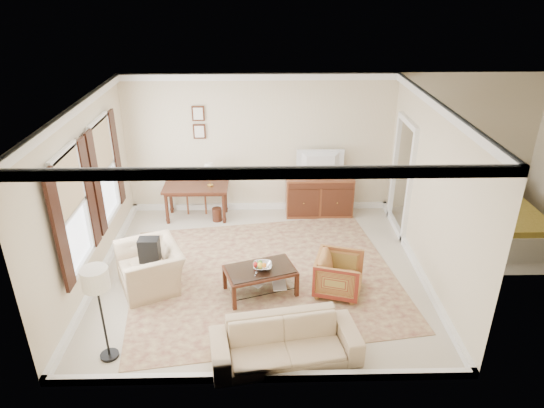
{
  "coord_description": "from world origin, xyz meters",
  "views": [
    {
      "loc": [
        0.03,
        -7.01,
        4.67
      ],
      "look_at": [
        0.2,
        0.3,
        1.15
      ],
      "focal_mm": 32.0,
      "sensor_mm": 36.0,
      "label": 1
    }
  ],
  "objects_px": {
    "sideboard": "(319,195)",
    "club_armchair": "(150,261)",
    "striped_armchair": "(339,273)",
    "sofa": "(285,336)",
    "coffee_table": "(260,274)",
    "tv": "(321,156)",
    "writing_desk": "(196,191)"
  },
  "relations": [
    {
      "from": "writing_desk",
      "to": "tv",
      "type": "bearing_deg",
      "value": 2.52
    },
    {
      "from": "sideboard",
      "to": "sofa",
      "type": "xyz_separation_m",
      "value": [
        -0.91,
        -4.28,
        -0.05
      ]
    },
    {
      "from": "striped_armchair",
      "to": "club_armchair",
      "type": "xyz_separation_m",
      "value": [
        -3.03,
        0.26,
        0.1
      ]
    },
    {
      "from": "sideboard",
      "to": "club_armchair",
      "type": "distance_m",
      "value": 3.96
    },
    {
      "from": "sideboard",
      "to": "sofa",
      "type": "height_order",
      "value": "sideboard"
    },
    {
      "from": "sideboard",
      "to": "coffee_table",
      "type": "bearing_deg",
      "value": -113.92
    },
    {
      "from": "coffee_table",
      "to": "club_armchair",
      "type": "relative_size",
      "value": 1.15
    },
    {
      "from": "sofa",
      "to": "coffee_table",
      "type": "bearing_deg",
      "value": 92.94
    },
    {
      "from": "striped_armchair",
      "to": "sofa",
      "type": "height_order",
      "value": "sofa"
    },
    {
      "from": "club_armchair",
      "to": "coffee_table",
      "type": "bearing_deg",
      "value": 57.62
    },
    {
      "from": "striped_armchair",
      "to": "sofa",
      "type": "distance_m",
      "value": 1.74
    },
    {
      "from": "coffee_table",
      "to": "sofa",
      "type": "bearing_deg",
      "value": -77.62
    },
    {
      "from": "sideboard",
      "to": "sofa",
      "type": "relative_size",
      "value": 0.71
    },
    {
      "from": "club_armchair",
      "to": "striped_armchair",
      "type": "bearing_deg",
      "value": 60.56
    },
    {
      "from": "coffee_table",
      "to": "club_armchair",
      "type": "height_order",
      "value": "club_armchair"
    },
    {
      "from": "club_armchair",
      "to": "sofa",
      "type": "relative_size",
      "value": 0.55
    },
    {
      "from": "sideboard",
      "to": "striped_armchair",
      "type": "xyz_separation_m",
      "value": [
        0.01,
        -2.81,
        -0.06
      ]
    },
    {
      "from": "tv",
      "to": "club_armchair",
      "type": "bearing_deg",
      "value": 40.02
    },
    {
      "from": "tv",
      "to": "sofa",
      "type": "xyz_separation_m",
      "value": [
        -0.91,
        -4.26,
        -0.93
      ]
    },
    {
      "from": "writing_desk",
      "to": "sideboard",
      "type": "xyz_separation_m",
      "value": [
        2.55,
        0.13,
        -0.18
      ]
    },
    {
      "from": "striped_armchair",
      "to": "club_armchair",
      "type": "relative_size",
      "value": 0.68
    },
    {
      "from": "sideboard",
      "to": "tv",
      "type": "xyz_separation_m",
      "value": [
        0.0,
        -0.02,
        0.89
      ]
    },
    {
      "from": "sideboard",
      "to": "sofa",
      "type": "distance_m",
      "value": 4.38
    },
    {
      "from": "sideboard",
      "to": "club_armchair",
      "type": "bearing_deg",
      "value": -139.75
    },
    {
      "from": "writing_desk",
      "to": "club_armchair",
      "type": "bearing_deg",
      "value": -100.88
    },
    {
      "from": "striped_armchair",
      "to": "sideboard",
      "type": "bearing_deg",
      "value": 16.7
    },
    {
      "from": "sideboard",
      "to": "club_armchair",
      "type": "xyz_separation_m",
      "value": [
        -3.02,
        -2.56,
        0.04
      ]
    },
    {
      "from": "coffee_table",
      "to": "club_armchair",
      "type": "bearing_deg",
      "value": 172.24
    },
    {
      "from": "sideboard",
      "to": "tv",
      "type": "height_order",
      "value": "tv"
    },
    {
      "from": "writing_desk",
      "to": "striped_armchair",
      "type": "relative_size",
      "value": 1.8
    },
    {
      "from": "sideboard",
      "to": "tv",
      "type": "bearing_deg",
      "value": -90.0
    },
    {
      "from": "tv",
      "to": "sofa",
      "type": "distance_m",
      "value": 4.46
    }
  ]
}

